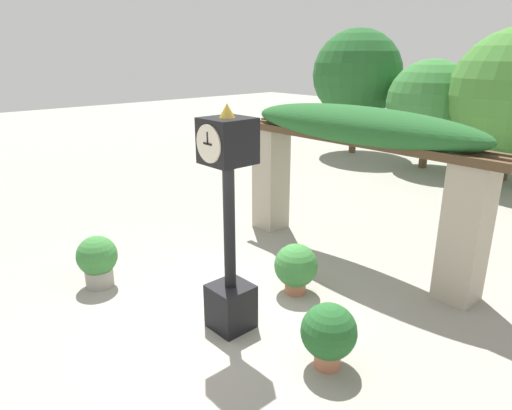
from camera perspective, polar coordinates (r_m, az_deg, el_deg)
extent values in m
plane|color=gray|center=(7.37, -4.50, -13.50)|extent=(60.00, 60.00, 0.00)
cube|color=black|center=(6.91, -3.15, -12.52)|extent=(0.57, 0.57, 0.68)
cylinder|color=black|center=(6.36, -3.35, -2.96)|extent=(0.17, 0.17, 1.78)
cylinder|color=gold|center=(6.09, -3.51, 5.04)|extent=(0.27, 0.27, 0.04)
cube|color=black|center=(6.02, -3.57, 8.01)|extent=(0.60, 0.60, 0.60)
cylinder|color=beige|center=(5.84, -5.97, 7.61)|extent=(0.49, 0.02, 0.49)
cylinder|color=beige|center=(6.22, -1.30, 8.37)|extent=(0.49, 0.02, 0.49)
cube|color=black|center=(5.83, -6.08, 7.59)|extent=(0.17, 0.01, 0.02)
cube|color=black|center=(5.82, -6.11, 8.31)|extent=(0.02, 0.01, 0.16)
cone|color=gold|center=(5.96, -3.64, 11.72)|extent=(0.21, 0.21, 0.18)
cube|color=#A89E89|center=(10.43, 1.88, 3.27)|extent=(0.62, 0.62, 2.32)
cube|color=#A89E89|center=(8.00, 24.69, -3.29)|extent=(0.62, 0.62, 2.32)
cube|color=#4C3823|center=(8.48, 11.05, 7.92)|extent=(5.69, 0.12, 0.14)
cube|color=#4C3823|center=(8.73, 12.29, 8.13)|extent=(5.69, 0.12, 0.14)
cube|color=#4C3823|center=(8.98, 13.47, 8.33)|extent=(5.69, 0.12, 0.14)
ellipsoid|color=#235B28|center=(8.69, 12.41, 9.72)|extent=(4.97, 1.22, 0.70)
cylinder|color=gray|center=(8.55, -18.97, -8.55)|extent=(0.48, 0.48, 0.31)
sphere|color=#387A38|center=(8.37, -19.26, -5.99)|extent=(0.70, 0.70, 0.70)
cylinder|color=#B26B4C|center=(6.34, 8.89, -18.32)|extent=(0.34, 0.34, 0.25)
sphere|color=#235B28|center=(6.11, 9.08, -15.32)|extent=(0.73, 0.73, 0.73)
cylinder|color=#B26B4C|center=(7.94, 4.93, -10.05)|extent=(0.36, 0.36, 0.23)
sphere|color=#387A38|center=(7.76, 5.01, -7.52)|extent=(0.74, 0.74, 0.74)
cylinder|color=brown|center=(19.12, 12.08, 9.22)|extent=(0.28, 0.28, 1.89)
sphere|color=#235B28|center=(18.91, 12.53, 15.65)|extent=(3.45, 3.45, 3.45)
cylinder|color=brown|center=(17.27, 20.28, 6.44)|extent=(0.28, 0.28, 1.25)
sphere|color=#387A38|center=(17.03, 20.90, 11.84)|extent=(2.91, 2.91, 2.91)
cylinder|color=brown|center=(16.61, 28.71, 4.87)|extent=(0.28, 0.28, 1.25)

